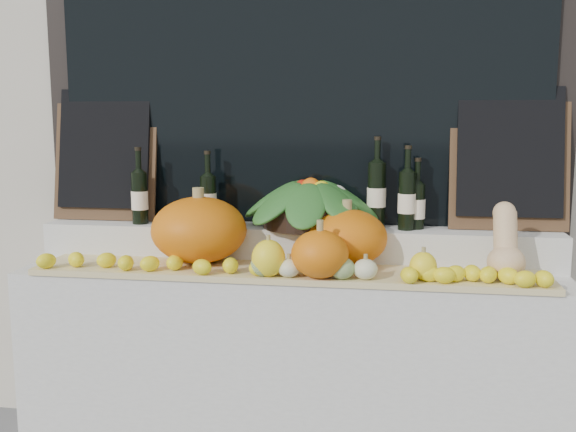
{
  "coord_description": "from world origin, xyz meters",
  "views": [
    {
      "loc": [
        0.4,
        -1.14,
        1.53
      ],
      "look_at": [
        0.0,
        1.45,
        1.12
      ],
      "focal_mm": 40.0,
      "sensor_mm": 36.0,
      "label": 1
    }
  ],
  "objects_px": {
    "produce_bowl": "(311,203)",
    "pumpkin_left": "(199,230)",
    "pumpkin_right": "(347,237)",
    "butternut_squash": "(506,247)",
    "wine_bottle_tall": "(377,194)"
  },
  "relations": [
    {
      "from": "pumpkin_left",
      "to": "produce_bowl",
      "type": "height_order",
      "value": "produce_bowl"
    },
    {
      "from": "butternut_squash",
      "to": "pumpkin_right",
      "type": "bearing_deg",
      "value": 169.96
    },
    {
      "from": "wine_bottle_tall",
      "to": "produce_bowl",
      "type": "bearing_deg",
      "value": -170.52
    },
    {
      "from": "butternut_squash",
      "to": "wine_bottle_tall",
      "type": "distance_m",
      "value": 0.61
    },
    {
      "from": "pumpkin_left",
      "to": "pumpkin_right",
      "type": "bearing_deg",
      "value": 3.27
    },
    {
      "from": "pumpkin_left",
      "to": "butternut_squash",
      "type": "xyz_separation_m",
      "value": [
        1.25,
        -0.07,
        -0.02
      ]
    },
    {
      "from": "pumpkin_left",
      "to": "wine_bottle_tall",
      "type": "distance_m",
      "value": 0.79
    },
    {
      "from": "pumpkin_left",
      "to": "pumpkin_right",
      "type": "distance_m",
      "value": 0.63
    },
    {
      "from": "pumpkin_left",
      "to": "pumpkin_right",
      "type": "height_order",
      "value": "pumpkin_left"
    },
    {
      "from": "produce_bowl",
      "to": "butternut_squash",
      "type": "bearing_deg",
      "value": -17.97
    },
    {
      "from": "pumpkin_right",
      "to": "produce_bowl",
      "type": "height_order",
      "value": "produce_bowl"
    },
    {
      "from": "produce_bowl",
      "to": "pumpkin_left",
      "type": "bearing_deg",
      "value": -158.37
    },
    {
      "from": "produce_bowl",
      "to": "wine_bottle_tall",
      "type": "height_order",
      "value": "wine_bottle_tall"
    },
    {
      "from": "pumpkin_left",
      "to": "produce_bowl",
      "type": "distance_m",
      "value": 0.51
    },
    {
      "from": "produce_bowl",
      "to": "wine_bottle_tall",
      "type": "distance_m",
      "value": 0.29
    }
  ]
}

